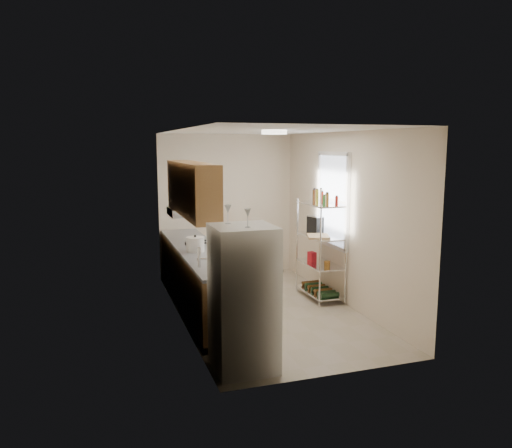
{
  "coord_description": "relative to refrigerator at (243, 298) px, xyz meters",
  "views": [
    {
      "loc": [
        -2.34,
        -6.65,
        2.4
      ],
      "look_at": [
        -0.08,
        0.25,
        1.25
      ],
      "focal_mm": 35.0,
      "sensor_mm": 36.0,
      "label": 1
    }
  ],
  "objects": [
    {
      "name": "room",
      "position": [
        0.87,
        1.74,
        0.52
      ],
      "size": [
        2.52,
        4.42,
        2.62
      ],
      "color": "#B0A28E",
      "rests_on": "ground"
    },
    {
      "name": "counter_run",
      "position": [
        -0.05,
        2.17,
        -0.33
      ],
      "size": [
        0.63,
        3.51,
        0.9
      ],
      "color": "#A77D47",
      "rests_on": "ground"
    },
    {
      "name": "upper_cabinets",
      "position": [
        -0.18,
        1.84,
        1.03
      ],
      "size": [
        0.33,
        2.2,
        0.72
      ],
      "primitive_type": "cube",
      "color": "#A77D47",
      "rests_on": "room"
    },
    {
      "name": "range_hood",
      "position": [
        -0.13,
        2.64,
        0.61
      ],
      "size": [
        0.5,
        0.6,
        0.12
      ],
      "primitive_type": "cube",
      "color": "#B7BABC",
      "rests_on": "room"
    },
    {
      "name": "window",
      "position": [
        2.1,
        2.09,
        0.77
      ],
      "size": [
        0.06,
        1.0,
        1.46
      ],
      "primitive_type": "cube",
      "color": "white",
      "rests_on": "room"
    },
    {
      "name": "bakers_rack",
      "position": [
        1.88,
        2.03,
        0.32
      ],
      "size": [
        0.45,
        0.9,
        1.73
      ],
      "color": "silver",
      "rests_on": "ground"
    },
    {
      "name": "ceiling_dome",
      "position": [
        0.87,
        1.44,
        1.79
      ],
      "size": [
        0.34,
        0.34,
        0.05
      ],
      "primitive_type": "cylinder",
      "color": "white",
      "rests_on": "room"
    },
    {
      "name": "refrigerator",
      "position": [
        0.0,
        0.0,
        0.0
      ],
      "size": [
        0.65,
        0.65,
        1.57
      ],
      "primitive_type": "cube",
      "color": "white",
      "rests_on": "ground"
    },
    {
      "name": "wine_glass_a",
      "position": [
        0.01,
        -0.12,
        0.88
      ],
      "size": [
        0.07,
        0.07,
        0.19
      ],
      "primitive_type": null,
      "color": "silver",
      "rests_on": "refrigerator"
    },
    {
      "name": "wine_glass_b",
      "position": [
        -0.12,
        0.16,
        0.89
      ],
      "size": [
        0.07,
        0.07,
        0.21
      ],
      "primitive_type": null,
      "color": "silver",
      "rests_on": "refrigerator"
    },
    {
      "name": "rice_cooker",
      "position": [
        -0.12,
        1.97,
        0.22
      ],
      "size": [
        0.26,
        0.26,
        0.21
      ],
      "primitive_type": "cylinder",
      "color": "white",
      "rests_on": "counter_run"
    },
    {
      "name": "frying_pan_large",
      "position": [
        -0.07,
        2.48,
        0.14
      ],
      "size": [
        0.29,
        0.29,
        0.04
      ],
      "primitive_type": "cylinder",
      "rotation": [
        0.0,
        0.0,
        -0.31
      ],
      "color": "black",
      "rests_on": "counter_run"
    },
    {
      "name": "frying_pan_small",
      "position": [
        -0.03,
        2.62,
        0.14
      ],
      "size": [
        0.2,
        0.2,
        0.04
      ],
      "primitive_type": "cylinder",
      "rotation": [
        0.0,
        0.0,
        -0.03
      ],
      "color": "black",
      "rests_on": "counter_run"
    },
    {
      "name": "cutting_board",
      "position": [
        1.77,
        1.9,
        0.24
      ],
      "size": [
        0.44,
        0.5,
        0.03
      ],
      "primitive_type": "cube",
      "rotation": [
        0.0,
        0.0,
        -0.34
      ],
      "color": "tan",
      "rests_on": "bakers_rack"
    },
    {
      "name": "espresso_machine",
      "position": [
        1.89,
        2.28,
        0.36
      ],
      "size": [
        0.22,
        0.27,
        0.28
      ],
      "primitive_type": "cube",
      "rotation": [
        0.0,
        0.0,
        0.3
      ],
      "color": "black",
      "rests_on": "bakers_rack"
    },
    {
      "name": "storage_bag",
      "position": [
        1.81,
        2.2,
        -0.15
      ],
      "size": [
        0.11,
        0.14,
        0.15
      ],
      "primitive_type": "cube",
      "rotation": [
        0.0,
        0.0,
        0.12
      ],
      "color": "red",
      "rests_on": "bakers_rack"
    }
  ]
}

